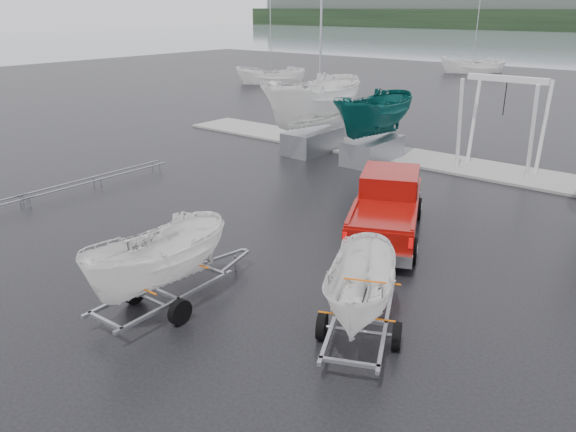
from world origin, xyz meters
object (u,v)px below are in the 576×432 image
at_px(pickup_truck, 387,204).
at_px(trailer_hitched, 364,240).
at_px(boat_hoist, 503,111).
at_px(trailer_parked, 155,211).

xyz_separation_m(pickup_truck, trailer_hitched, (2.60, -5.73, 1.35)).
bearing_deg(boat_hoist, pickup_truck, -91.75).
xyz_separation_m(pickup_truck, boat_hoist, (0.28, 9.07, 1.70)).
bearing_deg(trailer_hitched, boat_hoist, 74.52).
relative_size(trailer_hitched, boat_hoist, 1.03).
bearing_deg(pickup_truck, trailer_parked, -127.07).
xyz_separation_m(trailer_hitched, trailer_parked, (-4.31, -1.88, 0.18)).
distance_m(pickup_truck, trailer_parked, 7.95).
bearing_deg(trailer_parked, boat_hoist, 80.89).
bearing_deg(boat_hoist, trailer_parked, -96.79).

